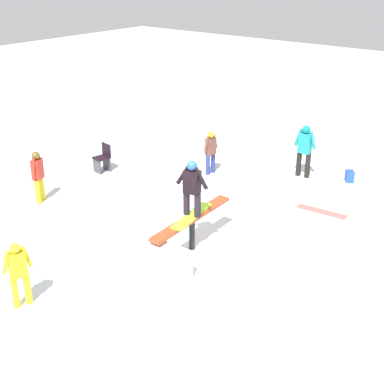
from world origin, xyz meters
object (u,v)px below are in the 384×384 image
object	(u,v)px
bystander_brown	(211,150)
backpack_on_snow	(350,176)
rail_feature	(192,221)
bystander_teal	(305,148)
loose_snowboard_coral	(321,211)
bystander_yellow	(18,271)
folding_chair	(103,159)
bystander_red	(38,174)
main_rider_on_rail	(192,189)

from	to	relation	value
bystander_brown	backpack_on_snow	world-z (taller)	bystander_brown
rail_feature	bystander_teal	xyz separation A→B (m)	(5.58, 0.11, 0.19)
rail_feature	loose_snowboard_coral	distance (m)	4.00
bystander_yellow	loose_snowboard_coral	size ratio (longest dim) A/B	1.01
bystander_yellow	bystander_brown	distance (m)	7.85
bystander_teal	folding_chair	size ratio (longest dim) A/B	1.84
bystander_teal	bystander_red	distance (m)	7.76
bystander_yellow	rail_feature	bearing A→B (deg)	0.67
bystander_teal	loose_snowboard_coral	xyz separation A→B (m)	(-1.93, -1.58, -0.89)
bystander_yellow	loose_snowboard_coral	xyz separation A→B (m)	(7.38, -2.69, -0.75)
loose_snowboard_coral	backpack_on_snow	size ratio (longest dim) A/B	3.97
bystander_teal	bystander_red	bearing A→B (deg)	-131.74
rail_feature	bystander_teal	size ratio (longest dim) A/B	1.68
rail_feature	backpack_on_snow	size ratio (longest dim) A/B	8.01
main_rider_on_rail	bystander_yellow	distance (m)	3.99
main_rider_on_rail	folding_chair	distance (m)	5.70
bystander_brown	folding_chair	world-z (taller)	bystander_brown
bystander_red	bystander_yellow	bearing A→B (deg)	21.36
bystander_yellow	backpack_on_snow	xyz separation A→B (m)	(9.80, -2.40, -0.60)
main_rider_on_rail	folding_chair	bearing A→B (deg)	57.72
backpack_on_snow	bystander_brown	bearing A→B (deg)	83.14
bystander_brown	loose_snowboard_coral	distance (m)	4.03
loose_snowboard_coral	bystander_teal	bearing A→B (deg)	125.11
rail_feature	main_rider_on_rail	distance (m)	0.78
bystander_yellow	folding_chair	bearing A→B (deg)	53.19
rail_feature	loose_snowboard_coral	size ratio (longest dim) A/B	2.02
main_rider_on_rail	backpack_on_snow	world-z (taller)	main_rider_on_rail
rail_feature	folding_chair	world-z (taller)	folding_chair
loose_snowboard_coral	bystander_brown	bearing A→B (deg)	170.35
bystander_yellow	folding_chair	size ratio (longest dim) A/B	1.55
main_rider_on_rail	bystander_brown	world-z (taller)	main_rider_on_rail
bystander_red	folding_chair	size ratio (longest dim) A/B	1.64
main_rider_on_rail	loose_snowboard_coral	bearing A→B (deg)	-32.47
rail_feature	loose_snowboard_coral	world-z (taller)	rail_feature
bystander_brown	rail_feature	bearing A→B (deg)	-144.24
backpack_on_snow	bystander_teal	bearing A→B (deg)	74.64
bystander_yellow	bystander_teal	bearing A→B (deg)	11.98
bystander_yellow	backpack_on_snow	world-z (taller)	bystander_yellow
bystander_red	backpack_on_snow	xyz separation A→B (m)	(6.62, -6.07, -0.64)
bystander_red	loose_snowboard_coral	distance (m)	7.66
bystander_brown	loose_snowboard_coral	bearing A→B (deg)	-91.15
main_rider_on_rail	backpack_on_snow	bearing A→B (deg)	-21.60
rail_feature	bystander_brown	xyz separation A→B (m)	(4.02, 2.47, 0.04)
rail_feature	bystander_teal	distance (m)	5.58
rail_feature	loose_snowboard_coral	bearing A→B (deg)	-24.62
main_rider_on_rail	folding_chair	size ratio (longest dim) A/B	1.72
bystander_yellow	bystander_brown	world-z (taller)	bystander_yellow
rail_feature	bystander_brown	world-z (taller)	bystander_brown
rail_feature	bystander_yellow	size ratio (longest dim) A/B	2.00
rail_feature	main_rider_on_rail	xyz separation A→B (m)	(0.00, 0.00, 0.78)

